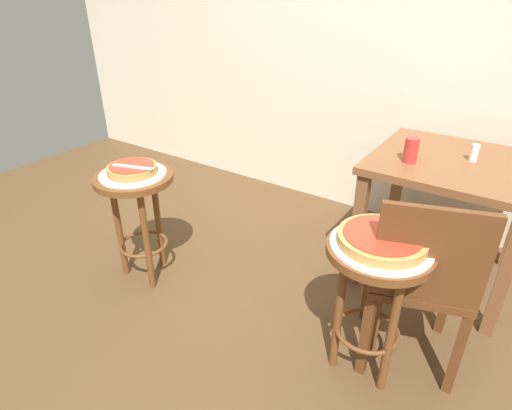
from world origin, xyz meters
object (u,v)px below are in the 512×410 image
object	(u,v)px
dining_table	(451,181)
condiment_shaker	(474,153)
cup_near_edge	(411,150)
stool_middle	(375,280)
wooden_chair	(420,278)
pizza_middle	(382,239)
stool_foreground	(137,202)
pizza_foreground	(132,169)
serving_plate_foreground	(133,174)
serving_plate_middle	(381,245)
pizza_server_knife	(132,167)

from	to	relation	value
dining_table	condiment_shaker	size ratio (longest dim) A/B	9.07
dining_table	cup_near_edge	world-z (taller)	cup_near_edge
stool_middle	condiment_shaker	distance (m)	0.97
stool_middle	wooden_chair	xyz separation A→B (m)	(0.14, 0.13, -0.02)
condiment_shaker	stool_middle	bearing A→B (deg)	-99.26
pizza_middle	condiment_shaker	xyz separation A→B (m)	(0.15, 0.92, 0.09)
pizza_middle	cup_near_edge	xyz separation A→B (m)	(-0.12, 0.72, 0.11)
stool_foreground	stool_middle	bearing A→B (deg)	3.08
pizza_middle	condiment_shaker	size ratio (longest dim) A/B	3.76
pizza_foreground	pizza_middle	size ratio (longest dim) A/B	0.77
pizza_middle	condiment_shaker	distance (m)	0.93
stool_middle	pizza_middle	distance (m)	0.19
serving_plate_foreground	serving_plate_middle	xyz separation A→B (m)	(1.31, 0.07, 0.00)
serving_plate_foreground	pizza_middle	world-z (taller)	pizza_middle
pizza_server_knife	stool_middle	bearing A→B (deg)	-14.19
pizza_foreground	stool_middle	distance (m)	1.33
serving_plate_foreground	pizza_middle	size ratio (longest dim) A/B	1.03
stool_middle	dining_table	size ratio (longest dim) A/B	0.79
condiment_shaker	wooden_chair	distance (m)	0.84
serving_plate_foreground	stool_middle	xyz separation A→B (m)	(1.31, 0.07, -0.16)
stool_foreground	condiment_shaker	bearing A→B (deg)	34.11
dining_table	pizza_server_knife	distance (m)	1.68
dining_table	wooden_chair	xyz separation A→B (m)	(0.06, -0.75, -0.13)
serving_plate_foreground	pizza_middle	distance (m)	1.31
pizza_middle	wooden_chair	bearing A→B (deg)	43.14
dining_table	serving_plate_middle	bearing A→B (deg)	-95.02
serving_plate_foreground	pizza_foreground	world-z (taller)	pizza_foreground
stool_middle	cup_near_edge	xyz separation A→B (m)	(-0.12, 0.72, 0.30)
serving_plate_foreground	stool_foreground	bearing A→B (deg)	90.00
serving_plate_foreground	dining_table	world-z (taller)	dining_table
pizza_foreground	wooden_chair	size ratio (longest dim) A/B	0.30
serving_plate_middle	dining_table	world-z (taller)	dining_table
dining_table	pizza_middle	bearing A→B (deg)	-95.02
cup_near_edge	serving_plate_middle	bearing A→B (deg)	-80.75
pizza_middle	pizza_foreground	bearing A→B (deg)	-176.92
stool_foreground	wooden_chair	size ratio (longest dim) A/B	0.75
stool_foreground	serving_plate_foreground	xyz separation A→B (m)	(0.00, -0.00, 0.16)
serving_plate_foreground	serving_plate_middle	size ratio (longest dim) A/B	0.89
serving_plate_middle	cup_near_edge	size ratio (longest dim) A/B	3.07
serving_plate_foreground	pizza_foreground	xyz separation A→B (m)	(0.00, 0.00, 0.03)
pizza_foreground	stool_middle	bearing A→B (deg)	3.08
stool_middle	wooden_chair	distance (m)	0.20
stool_middle	pizza_server_knife	world-z (taller)	pizza_server_knife
dining_table	condiment_shaker	world-z (taller)	condiment_shaker
cup_near_edge	wooden_chair	distance (m)	0.72
serving_plate_middle	pizza_middle	world-z (taller)	pizza_middle
pizza_middle	pizza_server_knife	distance (m)	1.28
wooden_chair	stool_middle	bearing A→B (deg)	-136.86
stool_middle	serving_plate_middle	xyz separation A→B (m)	(0.00, 0.00, 0.16)
stool_middle	condiment_shaker	size ratio (longest dim) A/B	7.15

